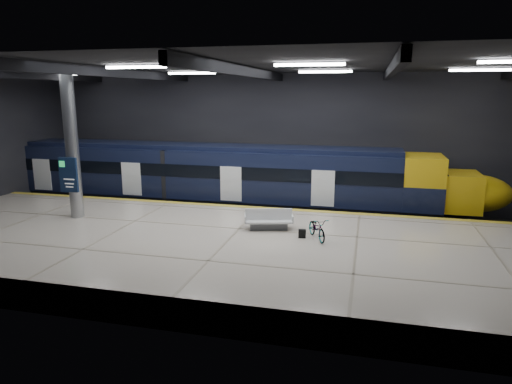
% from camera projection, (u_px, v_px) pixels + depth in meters
% --- Properties ---
extents(ground, '(30.00, 30.00, 0.00)m').
position_uv_depth(ground, '(246.00, 245.00, 20.98)').
color(ground, black).
rests_on(ground, ground).
extents(room_shell, '(30.10, 16.10, 8.05)m').
position_uv_depth(room_shell, '(245.00, 120.00, 19.76)').
color(room_shell, black).
rests_on(room_shell, ground).
extents(platform, '(30.00, 11.00, 1.10)m').
position_uv_depth(platform, '(229.00, 252.00, 18.49)').
color(platform, beige).
rests_on(platform, ground).
extents(safety_strip, '(30.00, 0.40, 0.01)m').
position_uv_depth(safety_strip, '(260.00, 208.00, 23.35)').
color(safety_strip, gold).
rests_on(safety_strip, platform).
extents(rails, '(30.00, 1.52, 0.16)m').
position_uv_depth(rails, '(271.00, 213.00, 26.18)').
color(rails, gray).
rests_on(rails, ground).
extents(train, '(29.40, 2.84, 3.79)m').
position_uv_depth(train, '(218.00, 177.00, 26.49)').
color(train, black).
rests_on(train, ground).
extents(bench, '(2.23, 1.37, 0.92)m').
position_uv_depth(bench, '(269.00, 222.00, 19.64)').
color(bench, '#595B60').
rests_on(bench, platform).
extents(bicycle, '(1.30, 1.80, 0.90)m').
position_uv_depth(bicycle, '(317.00, 228.00, 18.30)').
color(bicycle, '#99999E').
rests_on(bicycle, platform).
extents(pannier_bag, '(0.32, 0.23, 0.35)m').
position_uv_depth(pannier_bag, '(302.00, 234.00, 18.50)').
color(pannier_bag, black).
rests_on(pannier_bag, platform).
extents(info_column, '(0.90, 0.78, 6.90)m').
position_uv_depth(info_column, '(72.00, 146.00, 20.94)').
color(info_column, '#9EA0A5').
rests_on(info_column, platform).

